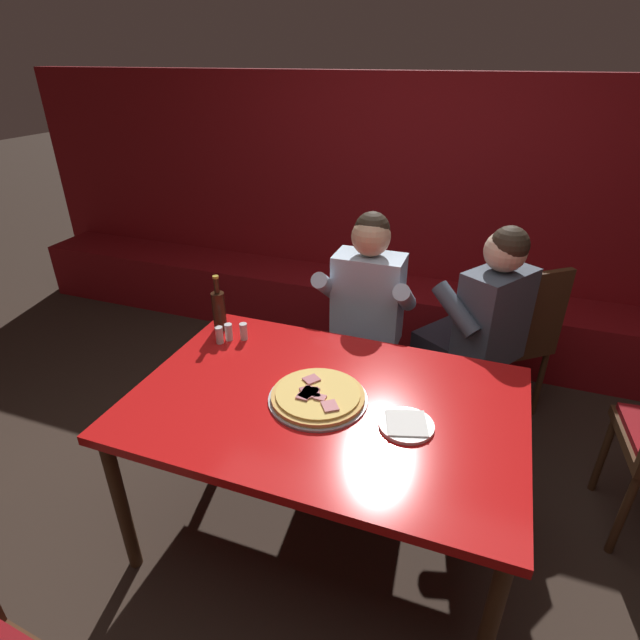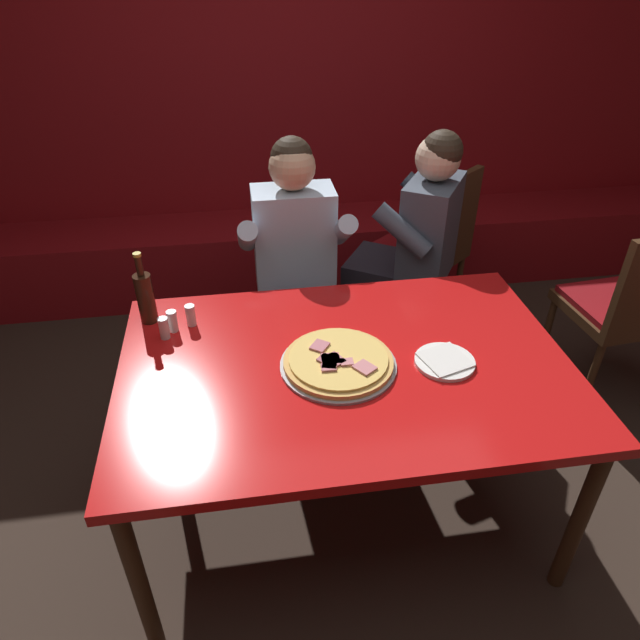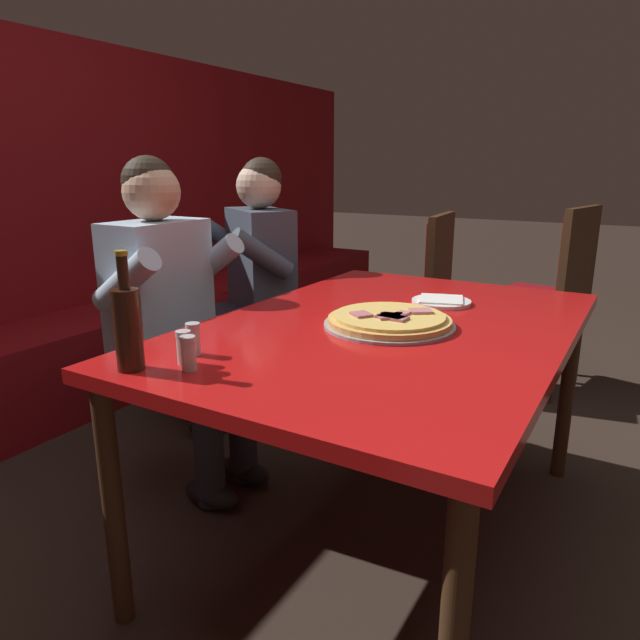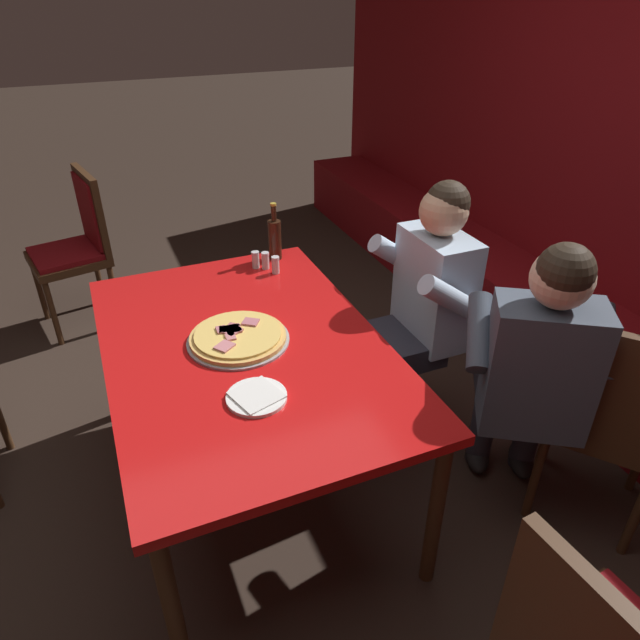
% 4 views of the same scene
% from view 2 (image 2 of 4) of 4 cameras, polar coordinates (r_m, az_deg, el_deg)
% --- Properties ---
extents(ground_plane, '(24.00, 24.00, 0.00)m').
position_cam_2_polar(ground_plane, '(2.54, 2.13, -17.77)').
color(ground_plane, '#33261E').
extents(booth_wall_panel, '(6.80, 0.16, 1.90)m').
position_cam_2_polar(booth_wall_panel, '(3.87, -3.74, 18.43)').
color(booth_wall_panel, maroon).
rests_on(booth_wall_panel, ground_plane).
extents(booth_bench, '(6.46, 0.48, 0.46)m').
position_cam_2_polar(booth_bench, '(3.84, -2.87, 6.73)').
color(booth_bench, maroon).
rests_on(booth_bench, ground_plane).
extents(main_dining_table, '(1.57, 1.05, 0.76)m').
position_cam_2_polar(main_dining_table, '(2.04, 2.53, -5.71)').
color(main_dining_table, '#422816').
rests_on(main_dining_table, ground_plane).
extents(pizza, '(0.40, 0.40, 0.05)m').
position_cam_2_polar(pizza, '(1.97, 1.83, -4.21)').
color(pizza, '#9E9EA3').
rests_on(pizza, main_dining_table).
extents(plate_white_paper, '(0.21, 0.21, 0.02)m').
position_cam_2_polar(plate_white_paper, '(2.04, 12.37, -4.05)').
color(plate_white_paper, white).
rests_on(plate_white_paper, main_dining_table).
extents(beer_bottle, '(0.07, 0.07, 0.29)m').
position_cam_2_polar(beer_bottle, '(2.25, -17.07, 2.29)').
color(beer_bottle, black).
rests_on(beer_bottle, main_dining_table).
extents(shaker_red_pepper_flakes, '(0.04, 0.04, 0.09)m').
position_cam_2_polar(shaker_red_pepper_flakes, '(2.20, -14.52, -0.20)').
color(shaker_red_pepper_flakes, silver).
rests_on(shaker_red_pepper_flakes, main_dining_table).
extents(shaker_black_pepper, '(0.04, 0.04, 0.09)m').
position_cam_2_polar(shaker_black_pepper, '(2.22, -12.79, 0.37)').
color(shaker_black_pepper, silver).
rests_on(shaker_black_pepper, main_dining_table).
extents(shaker_oregano, '(0.04, 0.04, 0.09)m').
position_cam_2_polar(shaker_oregano, '(2.17, -15.32, -0.88)').
color(shaker_oregano, silver).
rests_on(shaker_oregano, main_dining_table).
extents(diner_seated_blue_shirt, '(0.53, 0.53, 1.27)m').
position_cam_2_polar(diner_seated_blue_shirt, '(2.71, -2.35, 5.68)').
color(diner_seated_blue_shirt, black).
rests_on(diner_seated_blue_shirt, ground_plane).
extents(dining_chair_side_aisle, '(0.48, 0.48, 0.98)m').
position_cam_2_polar(dining_chair_side_aisle, '(3.01, 28.66, 1.48)').
color(dining_chair_side_aisle, '#422816').
rests_on(dining_chair_side_aisle, ground_plane).
extents(dining_chair_by_booth, '(0.62, 0.62, 0.98)m').
position_cam_2_polar(dining_chair_by_booth, '(3.27, 10.97, 7.72)').
color(dining_chair_by_booth, '#422816').
rests_on(dining_chair_by_booth, ground_plane).
extents(diner_standing_companion, '(0.64, 0.62, 1.27)m').
position_cam_2_polar(diner_standing_companion, '(2.95, 9.15, 7.78)').
color(diner_standing_companion, black).
rests_on(diner_standing_companion, ground_plane).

